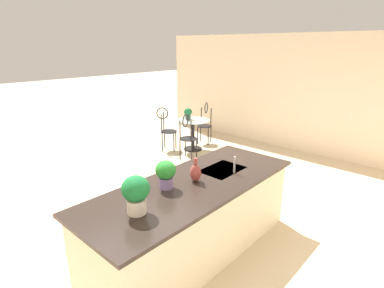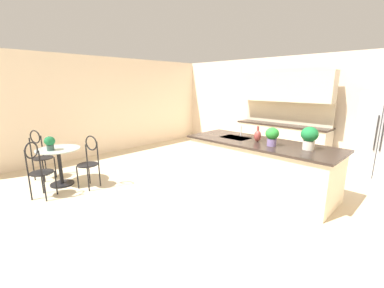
{
  "view_description": "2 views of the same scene",
  "coord_description": "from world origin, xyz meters",
  "views": [
    {
      "loc": [
        2.69,
        2.99,
        2.43
      ],
      "look_at": [
        -0.79,
        -0.16,
        0.91
      ],
      "focal_mm": 28.6,
      "sensor_mm": 36.0,
      "label": 1
    },
    {
      "loc": [
        2.62,
        -3.28,
        1.96
      ],
      "look_at": [
        -0.73,
        0.09,
        0.83
      ],
      "focal_mm": 23.68,
      "sensor_mm": 36.0,
      "label": 2
    }
  ],
  "objects": [
    {
      "name": "kitchen_island",
      "position": [
        0.3,
        0.85,
        0.46
      ],
      "size": [
        2.8,
        1.06,
        0.92
      ],
      "color": "beige",
      "rests_on": "ground"
    },
    {
      "name": "chair_toward_desk",
      "position": [
        -2.14,
        -2.21,
        0.57
      ],
      "size": [
        0.53,
        0.53,
        1.04
      ],
      "color": "black",
      "rests_on": "ground"
    },
    {
      "name": "vase_on_counter",
      "position": [
        0.25,
        0.83,
        1.03
      ],
      "size": [
        0.13,
        0.13,
        0.29
      ],
      "color": "#993D38",
      "rests_on": "kitchen_island"
    },
    {
      "name": "chair_by_island",
      "position": [
        -1.99,
        -1.39,
        0.57
      ],
      "size": [
        0.52,
        0.48,
        1.04
      ],
      "color": "black",
      "rests_on": "ground"
    },
    {
      "name": "chair_near_window",
      "position": [
        -3.2,
        -1.9,
        0.57
      ],
      "size": [
        0.52,
        0.5,
        1.04
      ],
      "color": "black",
      "rests_on": "ground"
    },
    {
      "name": "bistro_table",
      "position": [
        -2.57,
        -1.74,
        0.45
      ],
      "size": [
        0.8,
        0.8,
        0.74
      ],
      "color": "black",
      "rests_on": "ground"
    },
    {
      "name": "potted_plant_counter_near",
      "position": [
        0.6,
        0.71,
        1.1
      ],
      "size": [
        0.23,
        0.23,
        0.32
      ],
      "color": "#7A669E",
      "rests_on": "kitchen_island"
    },
    {
      "name": "ground_plane",
      "position": [
        0.0,
        0.0,
        0.0
      ],
      "size": [
        40.0,
        40.0,
        0.0
      ],
      "primitive_type": "plane",
      "color": "beige"
    },
    {
      "name": "sink_faucet",
      "position": [
        -0.25,
        1.03,
        1.03
      ],
      "size": [
        0.02,
        0.02,
        0.22
      ],
      "primitive_type": "cylinder",
      "color": "#B2B5BA",
      "rests_on": "kitchen_island"
    },
    {
      "name": "potted_plant_on_table",
      "position": [
        -2.54,
        -1.88,
        0.89
      ],
      "size": [
        0.19,
        0.19,
        0.27
      ],
      "color": "#385147",
      "rests_on": "bistro_table"
    },
    {
      "name": "potted_plant_counter_far",
      "position": [
        1.15,
        0.89,
        1.13
      ],
      "size": [
        0.27,
        0.27,
        0.37
      ],
      "color": "beige",
      "rests_on": "kitchen_island"
    },
    {
      "name": "wall_left_window",
      "position": [
        -4.26,
        0.0,
        1.35
      ],
      "size": [
        0.12,
        7.8,
        2.7
      ],
      "primitive_type": "cube",
      "color": "beige",
      "rests_on": "ground"
    }
  ]
}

